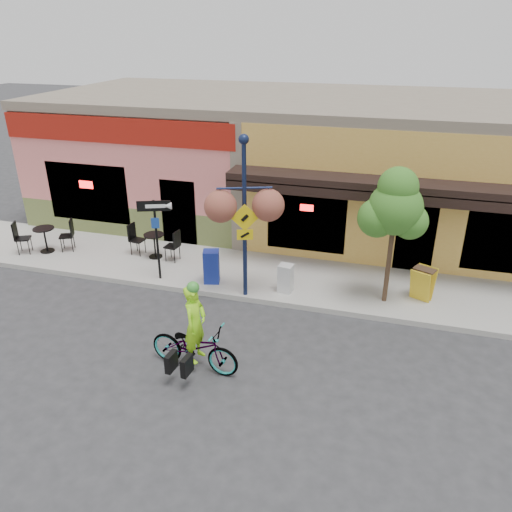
# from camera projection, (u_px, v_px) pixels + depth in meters

# --- Properties ---
(ground) EXTENTS (90.00, 90.00, 0.00)m
(ground) POSITION_uv_depth(u_px,v_px,m) (235.00, 310.00, 13.00)
(ground) COLOR #2D2D30
(ground) RESTS_ON ground
(sidewalk) EXTENTS (24.00, 3.00, 0.15)m
(sidewalk) POSITION_uv_depth(u_px,v_px,m) (256.00, 274.00, 14.71)
(sidewalk) COLOR #9E9B93
(sidewalk) RESTS_ON ground
(curb) EXTENTS (24.00, 0.12, 0.15)m
(curb) POSITION_uv_depth(u_px,v_px,m) (241.00, 298.00, 13.45)
(curb) COLOR #A8A59E
(curb) RESTS_ON ground
(building) EXTENTS (18.20, 8.20, 4.50)m
(building) POSITION_uv_depth(u_px,v_px,m) (296.00, 158.00, 18.59)
(building) COLOR #E47570
(building) RESTS_ON ground
(bicycle) EXTENTS (2.11, 0.92, 1.07)m
(bicycle) POSITION_uv_depth(u_px,v_px,m) (194.00, 347.00, 10.63)
(bicycle) COLOR maroon
(bicycle) RESTS_ON ground
(cyclist_rider) EXTENTS (0.48, 0.68, 1.75)m
(cyclist_rider) POSITION_uv_depth(u_px,v_px,m) (196.00, 334.00, 10.47)
(cyclist_rider) COLOR #9FFB1A
(cyclist_rider) RESTS_ON ground
(lamp_post) EXTENTS (1.48, 0.98, 4.31)m
(lamp_post) POSITION_uv_depth(u_px,v_px,m) (245.00, 220.00, 12.57)
(lamp_post) COLOR #131E3E
(lamp_post) RESTS_ON sidewalk
(one_way_sign) EXTENTS (0.91, 0.50, 2.35)m
(one_way_sign) POSITION_uv_depth(u_px,v_px,m) (157.00, 240.00, 13.84)
(one_way_sign) COLOR black
(one_way_sign) RESTS_ON sidewalk
(cafe_set_left) EXTENTS (1.96, 1.53, 1.05)m
(cafe_set_left) POSITION_uv_depth(u_px,v_px,m) (45.00, 236.00, 15.80)
(cafe_set_left) COLOR black
(cafe_set_left) RESTS_ON sidewalk
(cafe_set_right) EXTENTS (1.76, 1.02, 1.01)m
(cafe_set_right) POSITION_uv_depth(u_px,v_px,m) (154.00, 242.00, 15.42)
(cafe_set_right) COLOR black
(cafe_set_right) RESTS_ON sidewalk
(newspaper_box_blue) EXTENTS (0.52, 0.48, 0.96)m
(newspaper_box_blue) POSITION_uv_depth(u_px,v_px,m) (211.00, 266.00, 13.94)
(newspaper_box_blue) COLOR navy
(newspaper_box_blue) RESTS_ON sidewalk
(newspaper_box_grey) EXTENTS (0.41, 0.38, 0.79)m
(newspaper_box_grey) POSITION_uv_depth(u_px,v_px,m) (286.00, 278.00, 13.47)
(newspaper_box_grey) COLOR silver
(newspaper_box_grey) RESTS_ON sidewalk
(street_tree) EXTENTS (1.86, 1.86, 3.64)m
(street_tree) POSITION_uv_depth(u_px,v_px,m) (392.00, 237.00, 12.41)
(street_tree) COLOR #3D7A26
(street_tree) RESTS_ON sidewalk
(sandwich_board) EXTENTS (0.65, 0.58, 0.89)m
(sandwich_board) POSITION_uv_depth(u_px,v_px,m) (420.00, 286.00, 12.96)
(sandwich_board) COLOR gold
(sandwich_board) RESTS_ON sidewalk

